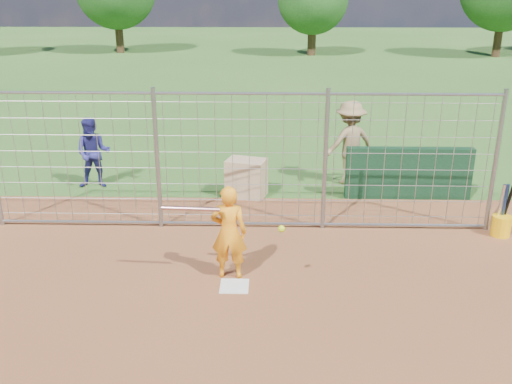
{
  "coord_description": "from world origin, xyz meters",
  "views": [
    {
      "loc": [
        0.51,
        -7.7,
        4.32
      ],
      "look_at": [
        0.3,
        0.8,
        1.15
      ],
      "focal_mm": 40.0,
      "sensor_mm": 36.0,
      "label": 1
    }
  ],
  "objects_px": {
    "equipment_bin": "(246,178)",
    "bucket_with_bats": "(501,223)",
    "batter": "(229,233)",
    "bystander_c": "(350,143)",
    "bystander_a": "(93,153)"
  },
  "relations": [
    {
      "from": "equipment_bin",
      "to": "bucket_with_bats",
      "type": "relative_size",
      "value": 0.82
    },
    {
      "from": "batter",
      "to": "bucket_with_bats",
      "type": "xyz_separation_m",
      "value": [
        4.76,
        1.64,
        -0.5
      ]
    },
    {
      "from": "bystander_a",
      "to": "bystander_c",
      "type": "bearing_deg",
      "value": -0.76
    },
    {
      "from": "bystander_c",
      "to": "equipment_bin",
      "type": "height_order",
      "value": "bystander_c"
    },
    {
      "from": "equipment_bin",
      "to": "bucket_with_bats",
      "type": "distance_m",
      "value": 5.03
    },
    {
      "from": "bystander_c",
      "to": "equipment_bin",
      "type": "distance_m",
      "value": 2.48
    },
    {
      "from": "bystander_c",
      "to": "equipment_bin",
      "type": "relative_size",
      "value": 2.34
    },
    {
      "from": "batter",
      "to": "equipment_bin",
      "type": "bearing_deg",
      "value": -88.72
    },
    {
      "from": "equipment_bin",
      "to": "bystander_c",
      "type": "bearing_deg",
      "value": 37.17
    },
    {
      "from": "bystander_c",
      "to": "bucket_with_bats",
      "type": "xyz_separation_m",
      "value": [
        2.39,
        -2.8,
        -0.69
      ]
    },
    {
      "from": "batter",
      "to": "bystander_c",
      "type": "relative_size",
      "value": 0.8
    },
    {
      "from": "batter",
      "to": "bystander_c",
      "type": "distance_m",
      "value": 5.03
    },
    {
      "from": "bucket_with_bats",
      "to": "batter",
      "type": "bearing_deg",
      "value": -161.02
    },
    {
      "from": "bystander_a",
      "to": "equipment_bin",
      "type": "height_order",
      "value": "bystander_a"
    },
    {
      "from": "bystander_a",
      "to": "bystander_c",
      "type": "relative_size",
      "value": 0.83
    }
  ]
}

